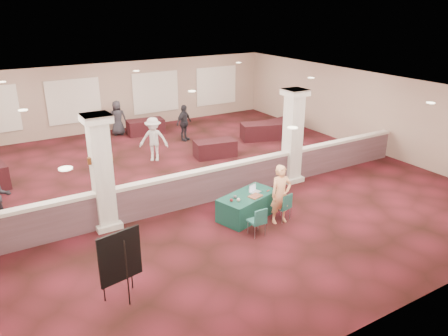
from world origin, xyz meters
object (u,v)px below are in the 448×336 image
far_table_front_center (215,148)px  attendee_d (118,118)px  conf_chair_side (258,220)px  woman (281,194)px  near_table (248,206)px  easel_board (120,257)px  attendee_c (184,123)px  conf_chair_main (284,205)px  attendee_b (154,139)px  far_table_back_right (285,126)px  far_table_front_right (262,131)px  far_table_back_center (146,127)px

far_table_front_center → attendee_d: bearing=115.3°
conf_chair_side → woman: (0.98, 0.33, 0.37)m
near_table → conf_chair_side: size_ratio=2.20×
easel_board → attendee_c: size_ratio=0.99×
conf_chair_main → conf_chair_side: (-1.13, -0.34, -0.01)m
conf_chair_side → attendee_c: bearing=77.2°
near_table → easel_board: bearing=-174.0°
woman → attendee_b: (-1.04, 6.63, 0.01)m
conf_chair_side → far_table_back_right: 9.89m
easel_board → attendee_c: (6.06, 9.42, -0.21)m
near_table → conf_chair_side: 1.15m
far_table_front_center → far_table_front_right: size_ratio=0.90×
far_table_front_right → woman: bearing=-122.0°
conf_chair_side → far_table_back_center: size_ratio=0.48×
easel_board → far_table_back_center: bearing=55.7°
woman → attendee_c: bearing=91.9°
conf_chair_main → far_table_front_right: size_ratio=0.45×
far_table_back_right → attendee_d: attendee_d is taller
conf_chair_main → far_table_front_center: bearing=67.0°
attendee_d → far_table_front_center: bearing=133.5°
conf_chair_side → attendee_b: attendee_b is taller
far_table_front_right → attendee_d: bearing=143.2°
near_table → conf_chair_main: size_ratio=2.17×
conf_chair_main → far_table_back_center: 10.24m
woman → easel_board: bearing=-158.5°
far_table_front_right → attendee_c: (-3.09, 1.63, 0.44)m
conf_chair_main → attendee_c: size_ratio=0.51×
conf_chair_side → far_table_back_center: conf_chair_side is taller
conf_chair_main → woman: woman is taller
far_table_back_center → attendee_c: bearing=-59.5°
far_table_back_center → far_table_back_right: size_ratio=0.98×
far_table_front_right → attendee_c: attendee_c is taller
conf_chair_main → attendee_d: (-1.28, 10.73, 0.32)m
attendee_c → attendee_d: 3.27m
far_table_back_right → woman: bearing=-129.5°
easel_board → attendee_c: attendee_c is taller
woman → attendee_b: size_ratio=0.99×
easel_board → attendee_d: attendee_d is taller
woman → attendee_c: woman is taller
far_table_front_center → far_table_back_right: far_table_back_right is taller
far_table_front_center → attendee_c: (-0.10, 2.59, 0.48)m
conf_chair_side → attendee_b: (-0.06, 6.96, 0.38)m
conf_chair_main → far_table_front_right: (4.06, 6.73, -0.12)m
far_table_front_center → conf_chair_side: bearing=-109.8°
conf_chair_main → far_table_front_right: 7.86m
near_table → far_table_front_right: size_ratio=0.99×
far_table_back_center → attendee_b: (-1.06, -3.62, 0.52)m
near_table → far_table_back_right: bearing=28.0°
woman → far_table_front_center: 5.94m
woman → far_table_front_right: woman is taller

